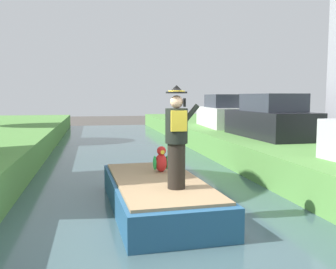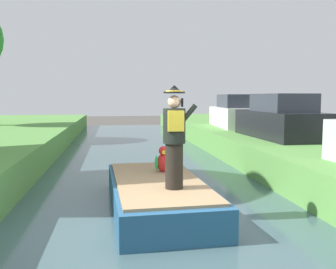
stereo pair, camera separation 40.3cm
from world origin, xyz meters
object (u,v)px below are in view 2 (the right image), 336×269
(person_pirate, at_px, (174,137))
(parked_car_dark, at_px, (280,119))
(parrot_plush, at_px, (163,161))
(parked_car_white, at_px, (236,113))
(boat, at_px, (158,194))

(person_pirate, relative_size, parked_car_dark, 0.46)
(parked_car_dark, bearing_deg, parrot_plush, -138.52)
(parked_car_white, bearing_deg, parked_car_dark, -90.00)
(boat, height_order, parrot_plush, parrot_plush)
(boat, relative_size, parked_car_dark, 1.06)
(boat, distance_m, parked_car_white, 10.65)
(parrot_plush, height_order, parked_car_dark, parked_car_dark)
(boat, bearing_deg, parked_car_dark, 44.94)
(parked_car_dark, distance_m, parked_car_white, 4.67)
(person_pirate, bearing_deg, boat, 120.92)
(person_pirate, bearing_deg, parked_car_white, 82.19)
(person_pirate, bearing_deg, parrot_plush, 106.37)
(person_pirate, xyz_separation_m, parrot_plush, (-0.00, 1.52, -0.68))
(parrot_plush, bearing_deg, person_pirate, -89.86)
(boat, bearing_deg, parked_car_white, 63.17)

